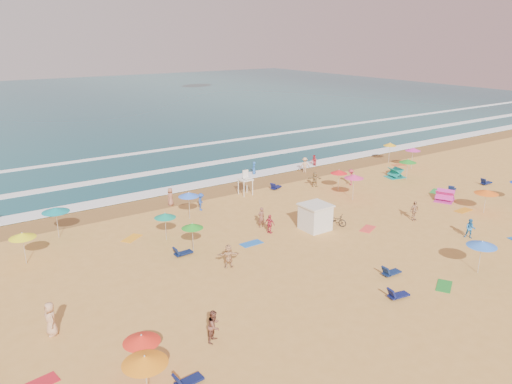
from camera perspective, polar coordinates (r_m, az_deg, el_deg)
ground at (r=40.95m, az=5.60°, el=-3.94°), size 220.00×220.00×0.00m
ocean at (r=116.67m, az=-22.09°, el=9.06°), size 220.00×140.00×0.18m
wet_sand at (r=50.59m, az=-3.46°, el=0.39°), size 220.00×220.00×0.00m
surf_foam at (r=58.02m, az=-7.96°, el=2.62°), size 200.00×18.70×0.05m
cabana at (r=40.12m, az=6.79°, el=-2.92°), size 2.00×2.00×2.00m
cabana_roof at (r=39.76m, az=6.84°, el=-1.49°), size 2.20×2.20×0.12m
bicycle at (r=41.30m, az=9.03°, el=-3.16°), size 1.47×1.97×0.99m
lifeguard_stand at (r=48.32m, az=-1.21°, el=0.87°), size 1.20×1.20×2.10m
beach_umbrellas at (r=39.56m, az=5.27°, el=-1.42°), size 49.62×24.99×0.74m
loungers at (r=41.01m, az=14.23°, el=-4.14°), size 41.10×22.49×0.34m
towels at (r=41.39m, az=11.13°, el=-3.94°), size 46.01×23.01×0.03m
popup_tents at (r=53.18m, az=18.06°, el=1.06°), size 4.80×10.15×1.20m
beachgoers at (r=42.72m, az=0.69°, el=-1.78°), size 37.09×25.68×2.12m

